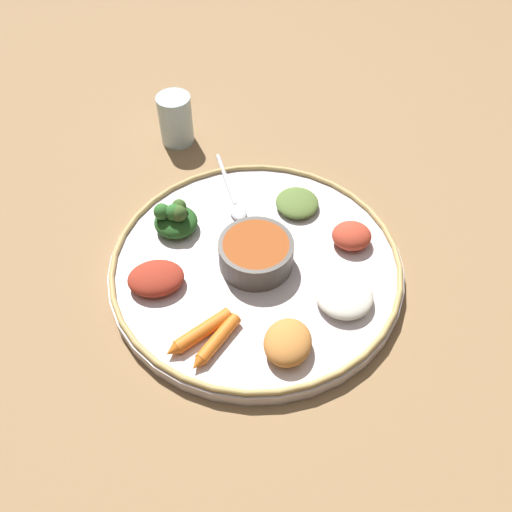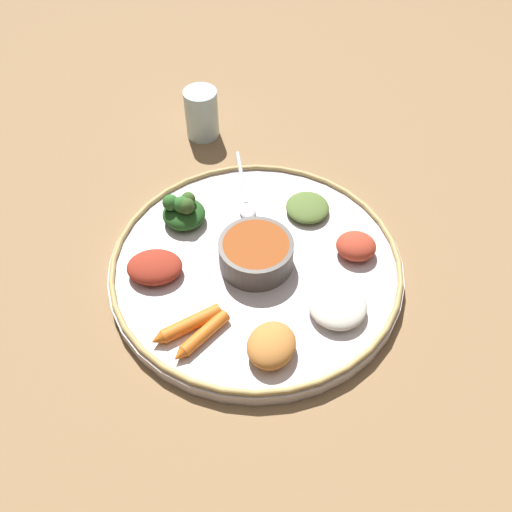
# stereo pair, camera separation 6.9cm
# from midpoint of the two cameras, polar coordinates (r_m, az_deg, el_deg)

# --- Properties ---
(ground_plane) EXTENTS (2.40, 2.40, 0.00)m
(ground_plane) POSITION_cam_midpoint_polar(r_m,az_deg,el_deg) (0.78, 2.53, -1.74)
(ground_plane) COLOR olive
(platter) EXTENTS (0.40, 0.40, 0.02)m
(platter) POSITION_cam_midpoint_polar(r_m,az_deg,el_deg) (0.78, 2.55, -1.30)
(platter) COLOR silver
(platter) RESTS_ON ground_plane
(platter_rim) EXTENTS (0.40, 0.40, 0.01)m
(platter_rim) POSITION_cam_midpoint_polar(r_m,az_deg,el_deg) (0.77, 2.58, -0.72)
(platter_rim) COLOR tan
(platter_rim) RESTS_ON platter
(center_bowl) EXTENTS (0.10, 0.10, 0.04)m
(center_bowl) POSITION_cam_midpoint_polar(r_m,az_deg,el_deg) (0.75, 2.63, 0.20)
(center_bowl) COLOR #4C4742
(center_bowl) RESTS_ON platter
(spoon) EXTENTS (0.11, 0.12, 0.01)m
(spoon) POSITION_cam_midpoint_polar(r_m,az_deg,el_deg) (0.85, 1.18, 6.06)
(spoon) COLOR silver
(spoon) RESTS_ON platter
(greens_pile) EXTENTS (0.08, 0.07, 0.05)m
(greens_pile) POSITION_cam_midpoint_polar(r_m,az_deg,el_deg) (0.81, -5.02, 4.47)
(greens_pile) COLOR #23511E
(greens_pile) RESTS_ON platter
(carrot_near_spoon) EXTENTS (0.06, 0.09, 0.02)m
(carrot_near_spoon) POSITION_cam_midpoint_polar(r_m,az_deg,el_deg) (0.70, -4.22, -7.22)
(carrot_near_spoon) COLOR orange
(carrot_near_spoon) RESTS_ON platter
(carrot_outer) EXTENTS (0.03, 0.09, 0.02)m
(carrot_outer) POSITION_cam_midpoint_polar(r_m,az_deg,el_deg) (0.69, -2.72, -8.30)
(carrot_outer) COLOR orange
(carrot_outer) RESTS_ON platter
(mound_rice_white) EXTENTS (0.10, 0.10, 0.02)m
(mound_rice_white) POSITION_cam_midpoint_polar(r_m,az_deg,el_deg) (0.72, 11.03, -5.11)
(mound_rice_white) COLOR silver
(mound_rice_white) RESTS_ON platter
(mound_beet) EXTENTS (0.10, 0.09, 0.03)m
(mound_beet) POSITION_cam_midpoint_polar(r_m,az_deg,el_deg) (0.75, -7.71, -1.26)
(mound_beet) COLOR maroon
(mound_beet) RESTS_ON platter
(mound_collards) EXTENTS (0.09, 0.09, 0.02)m
(mound_collards) POSITION_cam_midpoint_polar(r_m,az_deg,el_deg) (0.84, 7.63, 4.80)
(mound_collards) COLOR #567033
(mound_collards) RESTS_ON platter
(mound_berbere_red) EXTENTS (0.07, 0.07, 0.03)m
(mound_berbere_red) POSITION_cam_midpoint_polar(r_m,az_deg,el_deg) (0.79, 12.63, 0.86)
(mound_berbere_red) COLOR #B73D28
(mound_berbere_red) RESTS_ON platter
(mound_squash) EXTENTS (0.07, 0.08, 0.03)m
(mound_squash) POSITION_cam_midpoint_polar(r_m,az_deg,el_deg) (0.68, 4.54, -9.21)
(mound_squash) COLOR #C67A38
(mound_squash) RESTS_ON platter
(drinking_glass) EXTENTS (0.06, 0.06, 0.09)m
(drinking_glass) POSITION_cam_midpoint_polar(r_m,az_deg,el_deg) (0.99, -3.47, 13.89)
(drinking_glass) COLOR silver
(drinking_glass) RESTS_ON ground_plane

